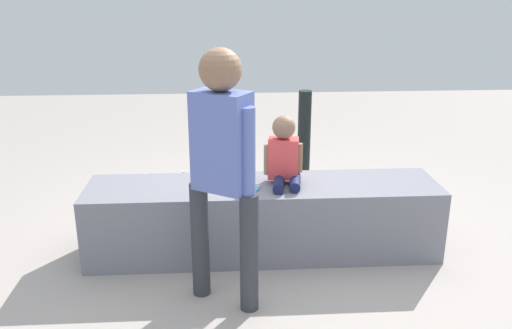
{
  "coord_description": "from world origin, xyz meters",
  "views": [
    {
      "loc": [
        -0.27,
        -3.5,
        1.85
      ],
      "look_at": [
        -0.07,
        -0.3,
        0.77
      ],
      "focal_mm": 37.56,
      "sensor_mm": 36.0,
      "label": 1
    }
  ],
  "objects_px": {
    "handbag_black_leather": "(223,206)",
    "party_cup_red": "(215,200)",
    "cake_box_white": "(371,189)",
    "handbag_brown_canvas": "(136,212)",
    "child_seated": "(284,154)",
    "adult_standing": "(222,158)",
    "water_bottle_near_gift": "(257,193)",
    "water_bottle_far_side": "(184,184)",
    "gift_bag": "(151,191)",
    "cake_plate": "(244,186)"
  },
  "relations": [
    {
      "from": "party_cup_red",
      "to": "water_bottle_near_gift",
      "type": "bearing_deg",
      "value": 6.81
    },
    {
      "from": "handbag_black_leather",
      "to": "handbag_brown_canvas",
      "type": "distance_m",
      "value": 0.71
    },
    {
      "from": "adult_standing",
      "to": "party_cup_red",
      "type": "bearing_deg",
      "value": 93.01
    },
    {
      "from": "gift_bag",
      "to": "water_bottle_far_side",
      "type": "height_order",
      "value": "gift_bag"
    },
    {
      "from": "handbag_black_leather",
      "to": "party_cup_red",
      "type": "bearing_deg",
      "value": 103.83
    },
    {
      "from": "cake_box_white",
      "to": "handbag_brown_canvas",
      "type": "distance_m",
      "value": 2.13
    },
    {
      "from": "handbag_brown_canvas",
      "to": "cake_plate",
      "type": "bearing_deg",
      "value": -35.13
    },
    {
      "from": "party_cup_red",
      "to": "cake_box_white",
      "type": "height_order",
      "value": "cake_box_white"
    },
    {
      "from": "water_bottle_near_gift",
      "to": "water_bottle_far_side",
      "type": "bearing_deg",
      "value": 162.32
    },
    {
      "from": "cake_plate",
      "to": "water_bottle_far_side",
      "type": "bearing_deg",
      "value": 112.7
    },
    {
      "from": "water_bottle_near_gift",
      "to": "child_seated",
      "type": "bearing_deg",
      "value": -82.01
    },
    {
      "from": "water_bottle_far_side",
      "to": "party_cup_red",
      "type": "relative_size",
      "value": 2.44
    },
    {
      "from": "water_bottle_far_side",
      "to": "gift_bag",
      "type": "bearing_deg",
      "value": -138.13
    },
    {
      "from": "cake_box_white",
      "to": "child_seated",
      "type": "bearing_deg",
      "value": -132.56
    },
    {
      "from": "water_bottle_near_gift",
      "to": "adult_standing",
      "type": "bearing_deg",
      "value": -100.9
    },
    {
      "from": "cake_plate",
      "to": "gift_bag",
      "type": "bearing_deg",
      "value": 128.55
    },
    {
      "from": "party_cup_red",
      "to": "water_bottle_far_side",
      "type": "bearing_deg",
      "value": 137.87
    },
    {
      "from": "handbag_black_leather",
      "to": "handbag_brown_canvas",
      "type": "relative_size",
      "value": 1.09
    },
    {
      "from": "cake_plate",
      "to": "handbag_brown_canvas",
      "type": "relative_size",
      "value": 0.72
    },
    {
      "from": "gift_bag",
      "to": "handbag_brown_canvas",
      "type": "height_order",
      "value": "handbag_brown_canvas"
    },
    {
      "from": "party_cup_red",
      "to": "cake_box_white",
      "type": "relative_size",
      "value": 0.31
    },
    {
      "from": "party_cup_red",
      "to": "adult_standing",
      "type": "bearing_deg",
      "value": -86.99
    },
    {
      "from": "child_seated",
      "to": "cake_plate",
      "type": "xyz_separation_m",
      "value": [
        -0.29,
        -0.09,
        -0.19
      ]
    },
    {
      "from": "water_bottle_near_gift",
      "to": "party_cup_red",
      "type": "xyz_separation_m",
      "value": [
        -0.38,
        -0.05,
        -0.04
      ]
    },
    {
      "from": "child_seated",
      "to": "cake_plate",
      "type": "relative_size",
      "value": 2.16
    },
    {
      "from": "child_seated",
      "to": "adult_standing",
      "type": "distance_m",
      "value": 0.8
    },
    {
      "from": "adult_standing",
      "to": "handbag_brown_canvas",
      "type": "relative_size",
      "value": 4.9
    },
    {
      "from": "adult_standing",
      "to": "water_bottle_far_side",
      "type": "distance_m",
      "value": 1.98
    },
    {
      "from": "handbag_black_leather",
      "to": "adult_standing",
      "type": "bearing_deg",
      "value": -89.86
    },
    {
      "from": "gift_bag",
      "to": "party_cup_red",
      "type": "bearing_deg",
      "value": -1.8
    },
    {
      "from": "gift_bag",
      "to": "child_seated",
      "type": "bearing_deg",
      "value": -39.86
    },
    {
      "from": "water_bottle_far_side",
      "to": "handbag_brown_canvas",
      "type": "relative_size",
      "value": 0.75
    },
    {
      "from": "child_seated",
      "to": "cake_box_white",
      "type": "distance_m",
      "value": 1.54
    },
    {
      "from": "cake_box_white",
      "to": "party_cup_red",
      "type": "bearing_deg",
      "value": -173.96
    },
    {
      "from": "child_seated",
      "to": "water_bottle_near_gift",
      "type": "height_order",
      "value": "child_seated"
    },
    {
      "from": "water_bottle_far_side",
      "to": "cake_plate",
      "type": "bearing_deg",
      "value": -67.3
    },
    {
      "from": "cake_plate",
      "to": "cake_box_white",
      "type": "height_order",
      "value": "cake_plate"
    },
    {
      "from": "handbag_brown_canvas",
      "to": "cake_box_white",
      "type": "bearing_deg",
      "value": 13.72
    },
    {
      "from": "cake_plate",
      "to": "cake_box_white",
      "type": "distance_m",
      "value": 1.71
    },
    {
      "from": "adult_standing",
      "to": "water_bottle_far_side",
      "type": "height_order",
      "value": "adult_standing"
    },
    {
      "from": "party_cup_red",
      "to": "handbag_black_leather",
      "type": "distance_m",
      "value": 0.33
    },
    {
      "from": "adult_standing",
      "to": "handbag_brown_canvas",
      "type": "height_order",
      "value": "adult_standing"
    },
    {
      "from": "gift_bag",
      "to": "handbag_black_leather",
      "type": "distance_m",
      "value": 0.71
    },
    {
      "from": "cake_plate",
      "to": "handbag_black_leather",
      "type": "bearing_deg",
      "value": 102.77
    },
    {
      "from": "cake_box_white",
      "to": "gift_bag",
      "type": "bearing_deg",
      "value": -176.11
    },
    {
      "from": "adult_standing",
      "to": "water_bottle_far_side",
      "type": "xyz_separation_m",
      "value": [
        -0.36,
        1.77,
        -0.82
      ]
    },
    {
      "from": "child_seated",
      "to": "gift_bag",
      "type": "distance_m",
      "value": 1.5
    },
    {
      "from": "cake_box_white",
      "to": "handbag_black_leather",
      "type": "xyz_separation_m",
      "value": [
        -1.36,
        -0.46,
        0.07
      ]
    },
    {
      "from": "adult_standing",
      "to": "cake_box_white",
      "type": "xyz_separation_m",
      "value": [
        1.36,
        1.66,
        -0.87
      ]
    },
    {
      "from": "adult_standing",
      "to": "party_cup_red",
      "type": "height_order",
      "value": "adult_standing"
    }
  ]
}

